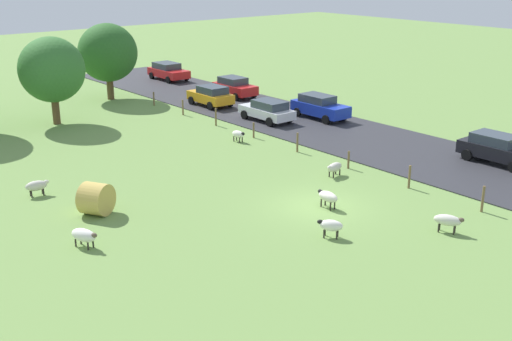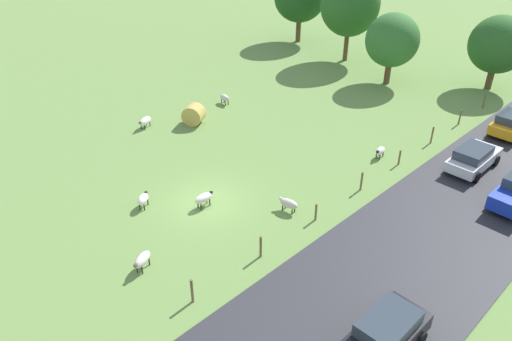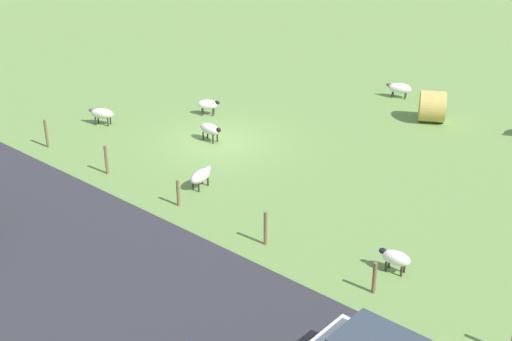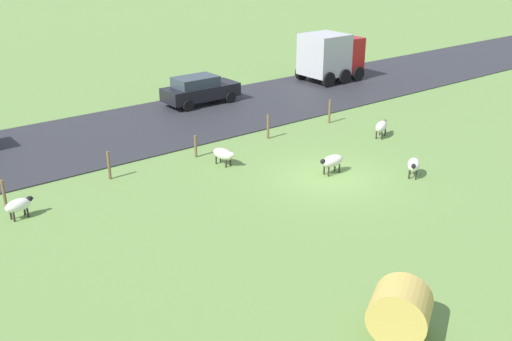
# 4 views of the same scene
# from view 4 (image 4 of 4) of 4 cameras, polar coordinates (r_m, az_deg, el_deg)

# --- Properties ---
(ground_plane) EXTENTS (160.00, 160.00, 0.00)m
(ground_plane) POSITION_cam_4_polar(r_m,az_deg,el_deg) (24.37, 6.84, -0.70)
(ground_plane) COLOR #6B8E47
(road_strip) EXTENTS (8.00, 80.00, 0.06)m
(road_strip) POSITION_cam_4_polar(r_m,az_deg,el_deg) (32.14, -6.27, 5.05)
(road_strip) COLOR #2D2D33
(road_strip) RESTS_ON ground_plane
(sheep_0) EXTENTS (0.95, 1.07, 0.78)m
(sheep_0) POSITION_cam_4_polar(r_m,az_deg,el_deg) (24.93, 14.91, 0.53)
(sheep_0) COLOR white
(sheep_0) RESTS_ON ground_plane
(sheep_1) EXTENTS (0.50, 1.22, 0.80)m
(sheep_1) POSITION_cam_4_polar(r_m,az_deg,el_deg) (24.60, 7.30, 0.89)
(sheep_1) COLOR silver
(sheep_1) RESTS_ON ground_plane
(sheep_2) EXTENTS (0.58, 1.05, 0.72)m
(sheep_2) POSITION_cam_4_polar(r_m,az_deg,el_deg) (22.26, -21.84, -3.12)
(sheep_2) COLOR white
(sheep_2) RESTS_ON ground_plane
(sheep_3) EXTENTS (1.24, 0.66, 0.74)m
(sheep_3) POSITION_cam_4_polar(r_m,az_deg,el_deg) (25.39, -3.15, 1.58)
(sheep_3) COLOR beige
(sheep_3) RESTS_ON ground_plane
(sheep_5) EXTENTS (0.93, 1.27, 0.80)m
(sheep_5) POSITION_cam_4_polar(r_m,az_deg,el_deg) (29.44, 11.96, 4.16)
(sheep_5) COLOR silver
(sheep_5) RESTS_ON ground_plane
(hay_bale_0) EXTENTS (1.86, 1.75, 1.48)m
(hay_bale_0) POSITION_cam_4_polar(r_m,az_deg,el_deg) (15.33, 13.64, -12.92)
(hay_bale_0) COLOR tan
(hay_bale_0) RESTS_ON ground_plane
(fence_post_0) EXTENTS (0.12, 0.12, 1.25)m
(fence_post_0) POSITION_cam_4_polar(r_m,az_deg,el_deg) (31.25, 7.07, 5.66)
(fence_post_0) COLOR brown
(fence_post_0) RESTS_ON ground_plane
(fence_post_1) EXTENTS (0.12, 0.12, 1.20)m
(fence_post_1) POSITION_cam_4_polar(r_m,az_deg,el_deg) (28.61, 1.16, 4.23)
(fence_post_1) COLOR brown
(fence_post_1) RESTS_ON ground_plane
(fence_post_2) EXTENTS (0.12, 0.12, 1.01)m
(fence_post_2) POSITION_cam_4_polar(r_m,az_deg,el_deg) (26.39, -5.81, 2.33)
(fence_post_2) COLOR brown
(fence_post_2) RESTS_ON ground_plane
(fence_post_3) EXTENTS (0.12, 0.12, 1.18)m
(fence_post_3) POSITION_cam_4_polar(r_m,az_deg,el_deg) (24.58, -13.94, 0.48)
(fence_post_3) COLOR brown
(fence_post_3) RESTS_ON ground_plane
(fence_post_4) EXTENTS (0.12, 0.12, 1.01)m
(fence_post_4) POSITION_cam_4_polar(r_m,az_deg,el_deg) (23.44, -23.05, -2.01)
(fence_post_4) COLOR brown
(fence_post_4) RESTS_ON ground_plane
(truck_0) EXTENTS (2.85, 3.81, 3.11)m
(truck_0) POSITION_cam_4_polar(r_m,az_deg,el_deg) (40.06, 7.15, 10.91)
(truck_0) COLOR #B21919
(truck_0) RESTS_ON road_strip
(car_1) EXTENTS (2.01, 4.42, 1.62)m
(car_1) POSITION_cam_4_polar(r_m,az_deg,el_deg) (34.46, -5.44, 7.75)
(car_1) COLOR black
(car_1) RESTS_ON road_strip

